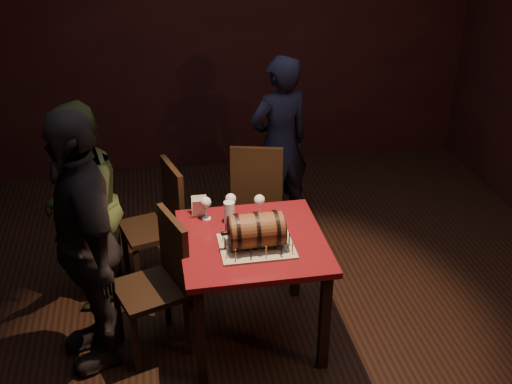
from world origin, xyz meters
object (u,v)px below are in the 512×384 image
at_px(pub_table, 252,254).
at_px(person_left_front, 85,243).
at_px(wine_glass_mid, 231,200).
at_px(person_left_rear, 81,208).
at_px(chair_back, 257,190).
at_px(person_back, 279,144).
at_px(wine_glass_left, 206,203).
at_px(barrel_cake, 256,230).
at_px(chair_left_front, 161,277).
at_px(pint_of_ale, 229,213).
at_px(chair_left_rear, 161,218).
at_px(wine_glass_right, 259,201).

relative_size(pub_table, person_left_front, 0.53).
xyz_separation_m(wine_glass_mid, person_left_rear, (-0.99, 0.31, -0.13)).
distance_m(chair_back, person_back, 0.48).
height_order(person_left_rear, person_left_front, person_left_front).
xyz_separation_m(wine_glass_left, person_left_front, (-0.75, -0.31, -0.03)).
bearing_deg(barrel_cake, person_left_front, 175.39).
bearing_deg(wine_glass_left, chair_left_front, -139.12).
distance_m(pub_table, pint_of_ale, 0.31).
distance_m(wine_glass_mid, person_left_rear, 1.05).
bearing_deg(person_left_rear, person_left_front, 12.27).
relative_size(chair_left_rear, person_left_front, 0.55).
height_order(chair_left_rear, person_left_rear, person_left_rear).
distance_m(pub_table, person_back, 1.50).
distance_m(wine_glass_left, chair_left_front, 0.55).
height_order(chair_left_front, person_left_rear, person_left_rear).
distance_m(wine_glass_mid, chair_back, 0.89).
distance_m(chair_left_rear, person_left_front, 0.95).
bearing_deg(chair_left_rear, person_left_rear, -166.31).
distance_m(pint_of_ale, person_left_front, 0.93).
height_order(wine_glass_left, pint_of_ale, wine_glass_left).
distance_m(pub_table, person_left_front, 1.03).
xyz_separation_m(pub_table, wine_glass_left, (-0.25, 0.30, 0.23)).
distance_m(wine_glass_right, chair_back, 0.89).
relative_size(wine_glass_mid, chair_left_rear, 0.17).
bearing_deg(wine_glass_right, chair_back, 80.64).
bearing_deg(pint_of_ale, chair_left_front, -155.87).
height_order(barrel_cake, person_left_rear, person_left_rear).
xyz_separation_m(pint_of_ale, person_left_front, (-0.90, -0.24, 0.02)).
distance_m(wine_glass_left, wine_glass_mid, 0.17).
xyz_separation_m(pub_table, chair_left_rear, (-0.54, 0.76, -0.12)).
bearing_deg(barrel_cake, wine_glass_right, 76.77).
bearing_deg(chair_back, wine_glass_left, -121.89).
xyz_separation_m(wine_glass_mid, chair_left_front, (-0.49, -0.30, -0.34)).
bearing_deg(chair_back, pint_of_ale, -111.79).
bearing_deg(chair_left_rear, wine_glass_right, -37.23).
bearing_deg(person_left_front, wine_glass_mid, 93.19).
relative_size(pub_table, pint_of_ale, 6.00).
bearing_deg(wine_glass_mid, chair_back, 67.37).
relative_size(wine_glass_left, pint_of_ale, 1.07).
height_order(wine_glass_right, chair_back, chair_back).
distance_m(wine_glass_right, person_left_rear, 1.23).
distance_m(wine_glass_left, wine_glass_right, 0.35).
xyz_separation_m(pub_table, wine_glass_right, (0.09, 0.27, 0.23)).
relative_size(wine_glass_right, chair_left_rear, 0.17).
height_order(wine_glass_mid, pint_of_ale, wine_glass_mid).
height_order(barrel_cake, chair_back, barrel_cake).
xyz_separation_m(chair_left_rear, person_back, (1.02, 0.66, 0.23)).
distance_m(wine_glass_right, chair_left_front, 0.80).
height_order(wine_glass_left, person_back, person_back).
xyz_separation_m(wine_glass_right, chair_left_rear, (-0.64, 0.48, -0.35)).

